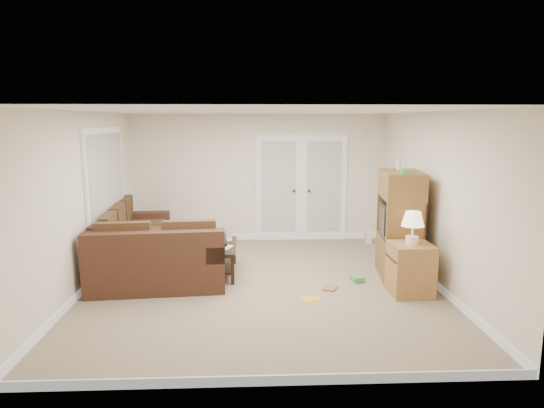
{
  "coord_description": "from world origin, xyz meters",
  "views": [
    {
      "loc": [
        -0.16,
        -6.78,
        2.37
      ],
      "look_at": [
        0.17,
        0.56,
        1.1
      ],
      "focal_mm": 32.0,
      "sensor_mm": 36.0,
      "label": 1
    }
  ],
  "objects_px": {
    "tv_armoire": "(399,224)",
    "side_cabinet": "(411,265)",
    "sectional_sofa": "(144,251)",
    "coffee_table": "(218,258)"
  },
  "relations": [
    {
      "from": "sectional_sofa",
      "to": "coffee_table",
      "type": "bearing_deg",
      "value": -7.93
    },
    {
      "from": "coffee_table",
      "to": "side_cabinet",
      "type": "distance_m",
      "value": 2.9
    },
    {
      "from": "coffee_table",
      "to": "sectional_sofa",
      "type": "bearing_deg",
      "value": 176.3
    },
    {
      "from": "coffee_table",
      "to": "tv_armoire",
      "type": "distance_m",
      "value": 2.84
    },
    {
      "from": "coffee_table",
      "to": "tv_armoire",
      "type": "relative_size",
      "value": 0.65
    },
    {
      "from": "side_cabinet",
      "to": "sectional_sofa",
      "type": "bearing_deg",
      "value": 163.14
    },
    {
      "from": "coffee_table",
      "to": "tv_armoire",
      "type": "height_order",
      "value": "tv_armoire"
    },
    {
      "from": "tv_armoire",
      "to": "side_cabinet",
      "type": "distance_m",
      "value": 0.9
    },
    {
      "from": "tv_armoire",
      "to": "side_cabinet",
      "type": "xyz_separation_m",
      "value": [
        -0.07,
        -0.8,
        -0.4
      ]
    },
    {
      "from": "coffee_table",
      "to": "tv_armoire",
      "type": "xyz_separation_m",
      "value": [
        2.77,
        -0.25,
        0.57
      ]
    }
  ]
}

